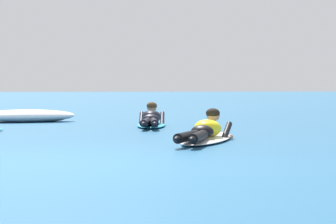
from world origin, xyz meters
TOP-DOWN VIEW (x-y plane):
  - ground_plane at (0.00, 10.00)m, footprint 120.00×120.00m
  - surfer_near at (2.07, 2.63)m, footprint 1.38×2.49m
  - surfer_far at (1.58, 6.42)m, footprint 0.81×2.63m
  - whitewater_back at (-1.11, 8.50)m, footprint 2.37×1.25m

SIDE VIEW (x-z plane):
  - ground_plane at x=0.00m, z-range 0.00..0.00m
  - surfer_near at x=2.07m, z-range -0.13..0.40m
  - whitewater_back at x=-1.11m, z-range -0.01..0.28m
  - surfer_far at x=1.58m, z-range -0.13..0.41m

